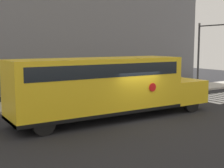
# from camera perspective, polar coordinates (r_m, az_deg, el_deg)

# --- Properties ---
(ground_plane) EXTENTS (60.00, 60.00, 0.00)m
(ground_plane) POSITION_cam_1_polar(r_m,az_deg,el_deg) (16.40, 4.16, -6.48)
(ground_plane) COLOR black
(sidewalk_strip) EXTENTS (44.00, 3.00, 0.15)m
(sidewalk_strip) POSITION_cam_1_polar(r_m,az_deg,el_deg) (21.85, -6.01, -2.85)
(sidewalk_strip) COLOR #B2ADA3
(sidewalk_strip) RESTS_ON ground
(building_backdrop) EXTENTS (32.00, 4.00, 13.45)m
(building_backdrop) POSITION_cam_1_polar(r_m,az_deg,el_deg) (27.64, -12.33, 12.97)
(building_backdrop) COLOR slate
(building_backdrop) RESTS_ON ground
(crosswalk_stripes) EXTENTS (4.70, 3.20, 0.01)m
(crosswalk_stripes) POSITION_cam_1_polar(r_m,az_deg,el_deg) (24.42, 19.60, -2.34)
(crosswalk_stripes) COLOR white
(crosswalk_stripes) RESTS_ON ground
(school_bus) EXTENTS (11.33, 2.57, 3.20)m
(school_bus) POSITION_cam_1_polar(r_m,az_deg,el_deg) (16.10, -0.97, -0.14)
(school_bus) COLOR yellow
(school_bus) RESTS_ON ground
(stop_sign) EXTENTS (0.76, 0.10, 2.85)m
(stop_sign) POSITION_cam_1_polar(r_m,az_deg,el_deg) (25.30, 10.90, 2.62)
(stop_sign) COLOR #38383A
(stop_sign) RESTS_ON ground
(traffic_light) EXTENTS (0.28, 3.05, 5.63)m
(traffic_light) POSITION_cam_1_polar(r_m,az_deg,el_deg) (26.34, 17.10, 6.53)
(traffic_light) COLOR #38383A
(traffic_light) RESTS_ON ground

